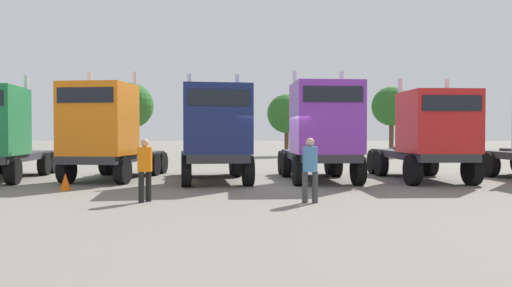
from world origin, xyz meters
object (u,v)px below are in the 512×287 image
object	(u,v)px
semi_truck_navy	(215,132)
traffic_cone_near	(65,182)
semi_truck_purple	(322,131)
visitor_with_camera	(310,165)
semi_truck_red	(429,135)
visitor_in_hivis	(145,165)
semi_truck_orange	(106,132)

from	to	relation	value
semi_truck_navy	traffic_cone_near	xyz separation A→B (m)	(-4.76, -2.32, -1.64)
semi_truck_purple	visitor_with_camera	size ratio (longest dim) A/B	3.33
semi_truck_red	visitor_in_hivis	xyz separation A→B (m)	(-9.76, -5.35, -0.81)
visitor_with_camera	traffic_cone_near	distance (m)	8.31
semi_truck_orange	traffic_cone_near	bearing A→B (deg)	-1.31
visitor_in_hivis	traffic_cone_near	bearing A→B (deg)	-9.22
semi_truck_purple	traffic_cone_near	world-z (taller)	semi_truck_purple
semi_truck_orange	visitor_in_hivis	size ratio (longest dim) A/B	3.50
semi_truck_orange	traffic_cone_near	xyz separation A→B (m)	(-0.38, -2.99, -1.65)
semi_truck_orange	visitor_in_hivis	distance (m)	6.37
visitor_in_hivis	traffic_cone_near	xyz separation A→B (m)	(-3.28, 2.60, -0.73)
semi_truck_purple	traffic_cone_near	size ratio (longest dim) A/B	10.26
semi_truck_purple	semi_truck_red	bearing A→B (deg)	87.86
semi_truck_red	visitor_in_hivis	distance (m)	11.16
semi_truck_navy	traffic_cone_near	world-z (taller)	semi_truck_navy
semi_truck_orange	semi_truck_red	xyz separation A→B (m)	(12.67, -0.24, -0.12)
semi_truck_orange	visitor_in_hivis	xyz separation A→B (m)	(2.90, -5.59, -0.93)
semi_truck_orange	traffic_cone_near	world-z (taller)	semi_truck_orange
semi_truck_orange	visitor_with_camera	world-z (taller)	semi_truck_orange
semi_truck_orange	semi_truck_purple	xyz separation A→B (m)	(8.50, -0.40, 0.05)
semi_truck_navy	traffic_cone_near	distance (m)	5.54
traffic_cone_near	semi_truck_navy	bearing A→B (deg)	25.95
semi_truck_orange	visitor_with_camera	xyz separation A→B (m)	(7.44, -5.73, -0.91)
semi_truck_purple	visitor_in_hivis	size ratio (longest dim) A/B	3.38
semi_truck_navy	visitor_with_camera	distance (m)	5.97
semi_truck_red	visitor_with_camera	distance (m)	7.62
semi_truck_red	traffic_cone_near	world-z (taller)	semi_truck_red
visitor_in_hivis	visitor_with_camera	bearing A→B (deg)	-152.50
semi_truck_navy	traffic_cone_near	size ratio (longest dim) A/B	10.89
traffic_cone_near	visitor_in_hivis	bearing A→B (deg)	-38.45
semi_truck_orange	visitor_with_camera	distance (m)	9.43
visitor_with_camera	semi_truck_red	bearing A→B (deg)	-50.41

